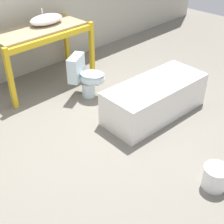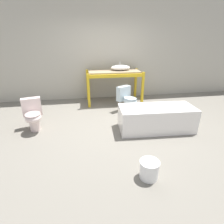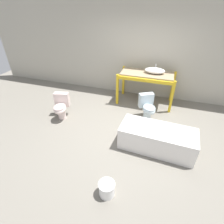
% 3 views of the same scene
% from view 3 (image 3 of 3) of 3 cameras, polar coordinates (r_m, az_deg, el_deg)
% --- Properties ---
extents(ground_plane, '(12.00, 12.00, 0.00)m').
position_cam_3_polar(ground_plane, '(4.42, 3.19, -6.03)').
color(ground_plane, slate).
extents(warehouse_wall_rear, '(10.80, 0.08, 3.20)m').
position_cam_3_polar(warehouse_wall_rear, '(5.67, 9.86, 20.67)').
color(warehouse_wall_rear, '#B2AD9E').
rests_on(warehouse_wall_rear, ground_plane).
extents(shelving_rack, '(1.65, 0.79, 0.96)m').
position_cam_3_polar(shelving_rack, '(5.35, 11.23, 10.80)').
color(shelving_rack, gold).
rests_on(shelving_rack, ground_plane).
extents(sink_basin, '(0.58, 0.34, 0.24)m').
position_cam_3_polar(sink_basin, '(5.30, 13.81, 13.02)').
color(sink_basin, white).
rests_on(sink_basin, shelving_rack).
extents(bathtub_main, '(1.60, 0.75, 0.52)m').
position_cam_3_polar(bathtub_main, '(3.89, 14.50, -8.03)').
color(bathtub_main, white).
rests_on(bathtub_main, ground_plane).
extents(toilet_near, '(0.57, 0.64, 0.67)m').
position_cam_3_polar(toilet_near, '(4.75, 11.54, 1.63)').
color(toilet_near, silver).
rests_on(toilet_near, ground_plane).
extents(toilet_far, '(0.48, 0.61, 0.67)m').
position_cam_3_polar(toilet_far, '(4.88, -16.31, 1.81)').
color(toilet_far, silver).
rests_on(toilet_far, ground_plane).
extents(bucket_white, '(0.28, 0.28, 0.27)m').
position_cam_3_polar(bucket_white, '(3.16, -1.72, -23.74)').
color(bucket_white, white).
rests_on(bucket_white, ground_plane).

